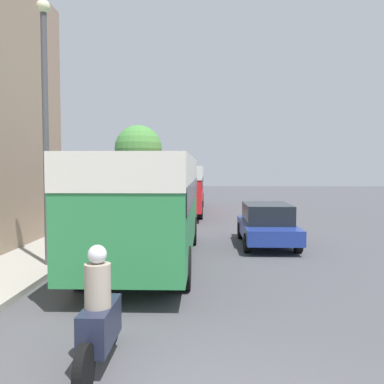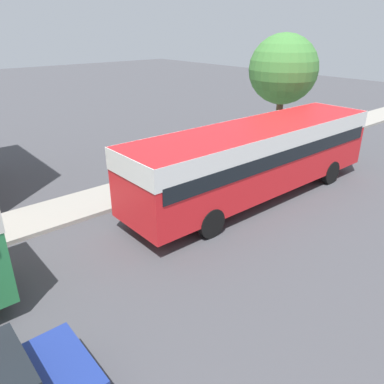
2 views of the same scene
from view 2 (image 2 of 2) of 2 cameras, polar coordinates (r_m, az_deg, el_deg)
bus_following at (r=14.62m, az=9.94°, el=6.13°), size 2.67×11.38×2.87m
street_tree at (r=21.02m, az=13.73°, el=17.66°), size 3.58×3.58×5.85m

